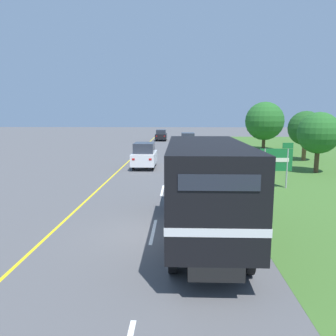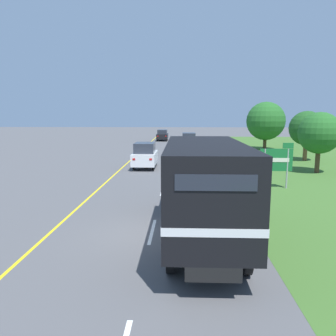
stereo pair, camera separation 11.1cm
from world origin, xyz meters
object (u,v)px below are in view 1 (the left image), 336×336
object	(u,v)px
highway_sign	(277,161)
roadside_tree_near	(319,133)
lead_car_white	(144,155)
lead_car_black_ahead	(161,135)
lead_car_grey_ahead	(188,141)
horse_trailer_truck	(204,184)
roadside_tree_mid	(306,128)
roadside_tree_far	(265,121)

from	to	relation	value
highway_sign	roadside_tree_near	distance (m)	7.14
lead_car_white	lead_car_black_ahead	size ratio (longest dim) A/B	0.93
lead_car_grey_ahead	lead_car_black_ahead	distance (m)	14.21
lead_car_white	lead_car_grey_ahead	size ratio (longest dim) A/B	0.90
lead_car_grey_ahead	highway_sign	distance (m)	21.80
roadside_tree_near	lead_car_grey_ahead	bearing A→B (deg)	119.71
horse_trailer_truck	lead_car_grey_ahead	xyz separation A→B (m)	(0.19, 29.20, -0.90)
highway_sign	roadside_tree_near	size ratio (longest dim) A/B	0.60
roadside_tree_mid	lead_car_grey_ahead	bearing A→B (deg)	138.34
horse_trailer_truck	roadside_tree_mid	world-z (taller)	roadside_tree_mid
highway_sign	roadside_tree_near	xyz separation A→B (m)	(4.52, 5.37, 1.29)
lead_car_white	roadside_tree_far	bearing A→B (deg)	47.87
roadside_tree_near	roadside_tree_far	world-z (taller)	roadside_tree_far
lead_car_grey_ahead	lead_car_black_ahead	size ratio (longest dim) A/B	1.03
lead_car_grey_ahead	roadside_tree_mid	xyz separation A→B (m)	(10.60, -9.43, 1.97)
lead_car_grey_ahead	lead_car_black_ahead	bearing A→B (deg)	106.34
horse_trailer_truck	lead_car_black_ahead	size ratio (longest dim) A/B	2.06
lead_car_white	lead_car_black_ahead	world-z (taller)	lead_car_white
lead_car_grey_ahead	roadside_tree_far	world-z (taller)	roadside_tree_far
lead_car_white	roadside_tree_mid	xyz separation A→B (m)	(14.42, 4.78, 1.97)
lead_car_grey_ahead	roadside_tree_near	world-z (taller)	roadside_tree_near
roadside_tree_near	lead_car_white	bearing A→B (deg)	172.38
horse_trailer_truck	lead_car_white	distance (m)	15.45
lead_car_black_ahead	roadside_tree_near	size ratio (longest dim) A/B	0.95
horse_trailer_truck	highway_sign	world-z (taller)	horse_trailer_truck
roadside_tree_mid	roadside_tree_near	bearing A→B (deg)	-103.00
highway_sign	roadside_tree_mid	bearing A→B (deg)	63.10
lead_car_grey_ahead	roadside_tree_far	xyz separation A→B (m)	(9.32, 0.32, 2.43)
horse_trailer_truck	lead_car_grey_ahead	bearing A→B (deg)	89.62
highway_sign	roadside_tree_far	bearing A→B (deg)	77.63
lead_car_white	lead_car_black_ahead	xyz separation A→B (m)	(-0.17, 27.85, -0.10)
horse_trailer_truck	roadside_tree_near	bearing A→B (deg)	55.00
roadside_tree_far	lead_car_black_ahead	bearing A→B (deg)	134.99
roadside_tree_near	highway_sign	bearing A→B (deg)	-130.12
roadside_tree_mid	horse_trailer_truck	bearing A→B (deg)	-118.62
roadside_tree_mid	roadside_tree_far	world-z (taller)	roadside_tree_far
horse_trailer_truck	roadside_tree_near	world-z (taller)	roadside_tree_near
horse_trailer_truck	lead_car_black_ahead	xyz separation A→B (m)	(-3.81, 42.84, -1.00)
lead_car_grey_ahead	horse_trailer_truck	bearing A→B (deg)	-90.38
lead_car_black_ahead	highway_sign	world-z (taller)	highway_sign
highway_sign	roadside_tree_far	distance (m)	22.22
lead_car_black_ahead	roadside_tree_far	size ratio (longest dim) A/B	0.73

